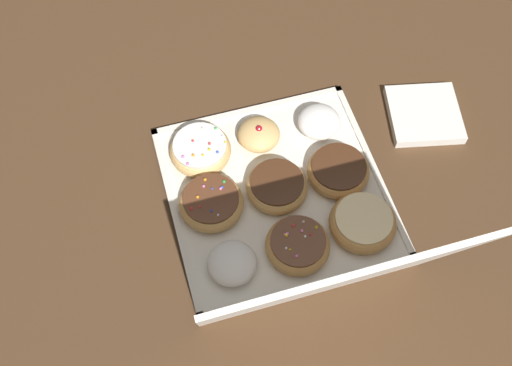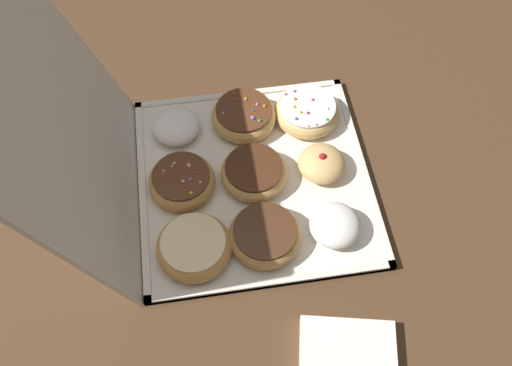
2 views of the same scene
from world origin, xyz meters
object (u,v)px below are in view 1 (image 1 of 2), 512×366
(donut_box, at_px, (276,192))
(chocolate_frosted_donut_3, at_px, (339,172))
(glazed_ring_donut_6, at_px, (363,222))
(chocolate_frosted_donut_4, at_px, (278,186))
(powdered_filled_donut_8, at_px, (232,263))
(powdered_filled_donut_0, at_px, (319,122))
(napkin_stack, at_px, (424,114))
(jelly_filled_donut_1, at_px, (261,134))
(sprinkle_donut_7, at_px, (296,245))
(sprinkle_donut_5, at_px, (212,204))
(sprinkle_donut_2, at_px, (200,150))

(donut_box, distance_m, chocolate_frosted_donut_3, 0.12)
(glazed_ring_donut_6, bearing_deg, donut_box, -42.41)
(chocolate_frosted_donut_4, xyz_separation_m, powdered_filled_donut_8, (0.12, 0.12, 0.00))
(donut_box, xyz_separation_m, powdered_filled_donut_0, (-0.12, -0.11, 0.03))
(glazed_ring_donut_6, relative_size, napkin_stack, 0.87)
(jelly_filled_donut_1, xyz_separation_m, sprinkle_donut_7, (0.01, 0.24, -0.00))
(sprinkle_donut_5, bearing_deg, napkin_stack, -168.91)
(donut_box, distance_m, sprinkle_donut_2, 0.17)
(powdered_filled_donut_0, height_order, jelly_filled_donut_1, jelly_filled_donut_1)
(chocolate_frosted_donut_4, xyz_separation_m, sprinkle_donut_5, (0.13, 0.00, 0.00))
(chocolate_frosted_donut_4, bearing_deg, napkin_stack, -165.43)
(sprinkle_donut_5, relative_size, powdered_filled_donut_8, 1.37)
(sprinkle_donut_2, height_order, sprinkle_donut_7, sprinkle_donut_7)
(chocolate_frosted_donut_3, height_order, sprinkle_donut_7, sprinkle_donut_7)
(sprinkle_donut_5, xyz_separation_m, powdered_filled_donut_8, (-0.01, 0.12, -0.00))
(jelly_filled_donut_1, bearing_deg, chocolate_frosted_donut_3, 133.90)
(donut_box, relative_size, glazed_ring_donut_6, 3.28)
(sprinkle_donut_2, height_order, napkin_stack, sprinkle_donut_2)
(powdered_filled_donut_0, bearing_deg, sprinkle_donut_7, 62.29)
(chocolate_frosted_donut_4, distance_m, napkin_stack, 0.35)
(donut_box, distance_m, napkin_stack, 0.35)
(donut_box, height_order, sprinkle_donut_7, sprinkle_donut_7)
(jelly_filled_donut_1, height_order, sprinkle_donut_5, jelly_filled_donut_1)
(chocolate_frosted_donut_3, bearing_deg, powdered_filled_donut_8, 27.01)
(sprinkle_donut_2, xyz_separation_m, chocolate_frosted_donut_3, (-0.24, 0.12, -0.00))
(sprinkle_donut_7, relative_size, napkin_stack, 0.82)
(jelly_filled_donut_1, height_order, powdered_filled_donut_8, jelly_filled_donut_1)
(chocolate_frosted_donut_4, bearing_deg, sprinkle_donut_5, 1.43)
(jelly_filled_donut_1, height_order, sprinkle_donut_2, jelly_filled_donut_1)
(chocolate_frosted_donut_3, relative_size, sprinkle_donut_7, 1.03)
(jelly_filled_donut_1, xyz_separation_m, sprinkle_donut_5, (0.13, 0.12, -0.00))
(sprinkle_donut_2, bearing_deg, chocolate_frosted_donut_4, 135.21)
(chocolate_frosted_donut_4, height_order, powdered_filled_donut_8, powdered_filled_donut_8)
(powdered_filled_donut_0, bearing_deg, sprinkle_donut_5, 25.74)
(powdered_filled_donut_0, bearing_deg, sprinkle_donut_2, -0.55)
(powdered_filled_donut_0, relative_size, chocolate_frosted_donut_4, 0.72)
(sprinkle_donut_2, distance_m, sprinkle_donut_5, 0.12)
(jelly_filled_donut_1, relative_size, chocolate_frosted_donut_4, 0.71)
(chocolate_frosted_donut_3, bearing_deg, powdered_filled_donut_0, -90.47)
(jelly_filled_donut_1, bearing_deg, sprinkle_donut_5, 43.54)
(sprinkle_donut_2, xyz_separation_m, glazed_ring_donut_6, (-0.24, 0.23, 0.00))
(powdered_filled_donut_0, distance_m, chocolate_frosted_donut_3, 0.12)
(jelly_filled_donut_1, distance_m, napkin_stack, 0.34)
(chocolate_frosted_donut_3, relative_size, glazed_ring_donut_6, 0.97)
(donut_box, relative_size, powdered_filled_donut_0, 4.78)
(donut_box, bearing_deg, jelly_filled_donut_1, -92.08)
(powdered_filled_donut_0, xyz_separation_m, napkin_stack, (-0.22, 0.03, -0.02))
(chocolate_frosted_donut_4, bearing_deg, chocolate_frosted_donut_3, 179.43)
(jelly_filled_donut_1, relative_size, powdered_filled_donut_8, 0.95)
(sprinkle_donut_5, height_order, napkin_stack, sprinkle_donut_5)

